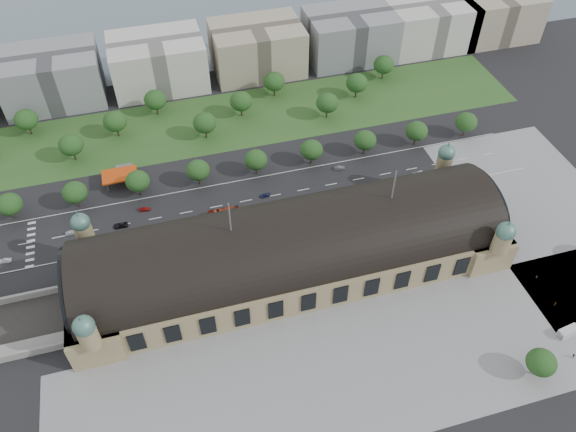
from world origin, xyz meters
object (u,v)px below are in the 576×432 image
object	(u,v)px
parked_car_6	(230,235)
bus_east	(304,207)
traffic_car_3	(145,209)
parked_car_5	(172,247)
traffic_car_0	(5,260)
pedestrian_4	(573,356)
traffic_car_1	(71,233)
parked_car_1	(138,246)
traffic_car_2	(121,225)
traffic_car_6	(418,174)
bus_west	(224,213)
traffic_car_4	(265,195)
parked_car_4	(166,240)
pedestrian_2	(537,277)
parked_car_2	(143,253)
pedestrian_1	(555,304)
van_south	(567,332)
petrol_station	(123,173)
bus_mid	(288,210)
parked_car_0	(103,253)
traffic_car_5	(339,168)
parked_car_3	(115,259)

from	to	relation	value
parked_car_6	bus_east	distance (m)	31.37
traffic_car_3	parked_car_5	size ratio (longest dim) A/B	0.77
traffic_car_0	pedestrian_4	size ratio (longest dim) A/B	2.53
traffic_car_1	parked_car_1	distance (m)	27.35
traffic_car_2	traffic_car_6	distance (m)	121.83
parked_car_5	pedestrian_4	distance (m)	138.97
traffic_car_6	bus_west	size ratio (longest dim) A/B	0.42
traffic_car_4	parked_car_4	size ratio (longest dim) A/B	0.89
traffic_car_4	parked_car_1	xyz separation A→B (m)	(-51.66, -13.48, 0.01)
pedestrian_2	pedestrian_4	xyz separation A→B (m)	(-6.95, -30.62, 0.08)
traffic_car_4	parked_car_2	bearing A→B (deg)	-73.81
pedestrian_1	pedestrian_4	xyz separation A→B (m)	(-6.24, -18.70, -0.08)
traffic_car_2	traffic_car_3	distance (m)	11.66
traffic_car_2	traffic_car_6	size ratio (longest dim) A/B	1.03
traffic_car_6	parked_car_4	world-z (taller)	parked_car_4
parked_car_4	van_south	xyz separation A→B (m)	(119.15, -75.53, 0.64)
petrol_station	pedestrian_1	world-z (taller)	petrol_station
traffic_car_0	traffic_car_1	distance (m)	24.23
parked_car_4	bus_mid	distance (m)	47.94
traffic_car_3	bus_west	size ratio (longest dim) A/B	0.35
parked_car_0	pedestrian_2	world-z (taller)	pedestrian_2
traffic_car_2	traffic_car_4	world-z (taller)	traffic_car_2
traffic_car_5	pedestrian_2	xyz separation A→B (m)	(47.09, -73.82, 0.04)
traffic_car_5	parked_car_1	world-z (taller)	traffic_car_5
parked_car_1	bus_east	xyz separation A→B (m)	(64.37, 2.00, 0.78)
traffic_car_1	pedestrian_2	size ratio (longest dim) A/B	2.50
parked_car_3	traffic_car_3	bearing A→B (deg)	124.75
parked_car_3	traffic_car_1	bearing A→B (deg)	-164.55
traffic_car_6	bus_east	bearing A→B (deg)	-89.66
parked_car_4	traffic_car_4	bearing A→B (deg)	70.64
petrol_station	traffic_car_4	size ratio (longest dim) A/B	3.42
traffic_car_2	parked_car_0	world-z (taller)	traffic_car_2
parked_car_6	pedestrian_4	world-z (taller)	pedestrian_4
traffic_car_5	pedestrian_4	size ratio (longest dim) A/B	2.64
parked_car_0	van_south	xyz separation A→B (m)	(141.92, -75.53, 0.67)
traffic_car_1	bus_mid	size ratio (longest dim) A/B	0.38
traffic_car_3	bus_west	distance (m)	31.52
traffic_car_4	traffic_car_5	distance (m)	35.21
pedestrian_2	traffic_car_0	bearing A→B (deg)	32.66
parked_car_6	bus_west	xyz separation A→B (m)	(-0.05, 11.00, 0.93)
traffic_car_0	traffic_car_4	world-z (taller)	traffic_car_0
parked_car_1	parked_car_3	world-z (taller)	parked_car_1
parked_car_0	parked_car_5	world-z (taller)	parked_car_5
parked_car_2	parked_car_4	bearing A→B (deg)	75.12
parked_car_6	traffic_car_0	bearing A→B (deg)	-119.24
parked_car_2	bus_west	size ratio (longest dim) A/B	0.43
parked_car_6	bus_east	size ratio (longest dim) A/B	0.52
pedestrian_1	traffic_car_5	bearing A→B (deg)	71.66
traffic_car_0	pedestrian_2	world-z (taller)	pedestrian_2
petrol_station	parked_car_0	world-z (taller)	petrol_station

